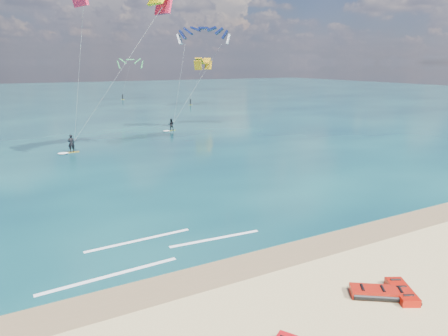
{
  "coord_description": "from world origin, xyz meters",
  "views": [
    {
      "loc": [
        -6.61,
        -12.06,
        9.57
      ],
      "look_at": [
        4.06,
        8.0,
        3.55
      ],
      "focal_mm": 32.0,
      "sensor_mm": 36.0,
      "label": 1
    }
  ],
  "objects_px": {
    "kitesurfer_main": "(96,63)",
    "packed_kite_right": "(401,295)",
    "kitesurfer_far": "(188,74)",
    "packed_kite_mid": "(379,296)"
  },
  "relations": [
    {
      "from": "kitesurfer_main",
      "to": "packed_kite_right",
      "type": "bearing_deg",
      "value": -79.19
    },
    {
      "from": "packed_kite_right",
      "to": "kitesurfer_far",
      "type": "bearing_deg",
      "value": 15.57
    },
    {
      "from": "packed_kite_right",
      "to": "kitesurfer_main",
      "type": "distance_m",
      "value": 34.21
    },
    {
      "from": "packed_kite_right",
      "to": "kitesurfer_main",
      "type": "relative_size",
      "value": 0.11
    },
    {
      "from": "packed_kite_right",
      "to": "kitesurfer_main",
      "type": "xyz_separation_m",
      "value": [
        -5.71,
        32.34,
        9.57
      ]
    },
    {
      "from": "kitesurfer_main",
      "to": "kitesurfer_far",
      "type": "bearing_deg",
      "value": 36.42
    },
    {
      "from": "packed_kite_right",
      "to": "packed_kite_mid",
      "type": "bearing_deg",
      "value": 94.38
    },
    {
      "from": "packed_kite_mid",
      "to": "kitesurfer_main",
      "type": "height_order",
      "value": "kitesurfer_main"
    },
    {
      "from": "packed_kite_mid",
      "to": "kitesurfer_main",
      "type": "distance_m",
      "value": 33.71
    },
    {
      "from": "kitesurfer_main",
      "to": "packed_kite_mid",
      "type": "bearing_deg",
      "value": -80.66
    }
  ]
}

